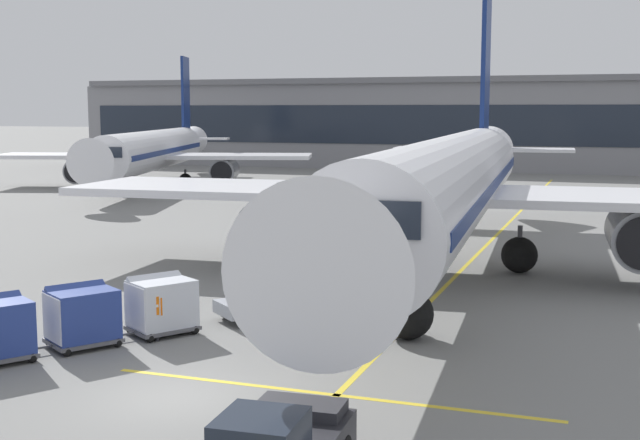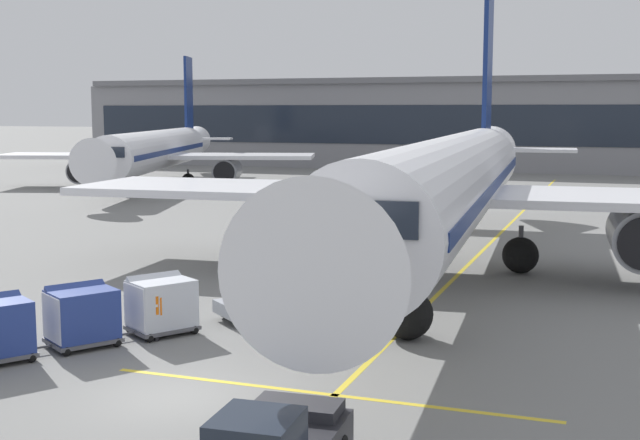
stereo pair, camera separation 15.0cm
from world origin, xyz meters
name	(u,v)px [view 2 (the right image)]	position (x,y,z in m)	size (l,w,h in m)	color
ground_plane	(174,396)	(0.00, 0.00, 0.00)	(600.00, 600.00, 0.00)	slate
parked_airplane	(452,184)	(3.43, 18.51, 4.01)	(35.15, 45.37, 15.38)	white
belt_loader	(273,292)	(-0.85, 8.42, 0.90)	(4.29, 4.77, 3.29)	#A3A8B2
baggage_cart_lead	(161,303)	(-3.42, 5.23, 1.00)	(2.42, 2.73, 1.91)	#515156
baggage_cart_second	(81,314)	(-4.95, 3.10, 1.00)	(2.42, 2.73, 1.91)	#515156
ground_crew_by_loader	(278,291)	(-0.60, 8.31, 1.00)	(0.36, 0.54, 1.74)	#333847
ground_crew_by_carts	(153,310)	(-3.21, 4.38, 1.00)	(0.52, 0.38, 1.74)	black
safety_cone_engine_keepout	(334,266)	(-1.50, 16.93, 0.30)	(0.54, 0.54, 0.62)	black
safety_cone_wingtip	(313,259)	(-2.98, 18.30, 0.31)	(0.57, 0.57, 0.65)	black
apron_guidance_line_lead_in	(455,277)	(3.82, 17.73, 0.00)	(0.20, 110.00, 0.01)	yellow
apron_guidance_line_stop_bar	(323,394)	(3.49, 1.46, 0.00)	(12.00, 0.20, 0.01)	yellow
terminal_building	(594,124)	(6.87, 91.07, 5.52)	(130.92, 20.60, 11.14)	gray
distant_airplane	(157,151)	(-31.22, 51.98, 3.37)	(30.14, 38.67, 13.12)	white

